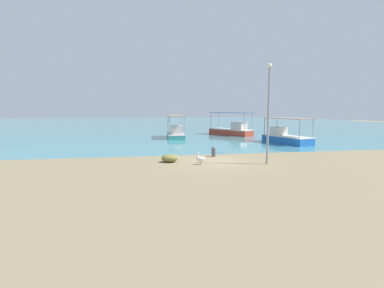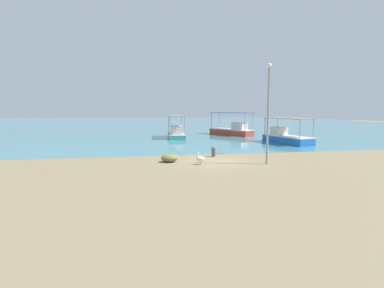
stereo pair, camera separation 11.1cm
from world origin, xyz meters
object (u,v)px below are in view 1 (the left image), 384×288
object	(u,v)px
fishing_boat_near_right	(176,133)
net_pile	(170,158)
fishing_boat_far_right	(232,130)
pelican	(200,159)
mooring_bollard	(214,151)
lamp_post	(268,109)
fishing_boat_outer	(286,137)

from	to	relation	value
fishing_boat_near_right	net_pile	distance (m)	16.09
fishing_boat_far_right	pelican	distance (m)	21.62
fishing_boat_near_right	mooring_bollard	distance (m)	14.28
lamp_post	pelican	bearing A→B (deg)	171.88
pelican	net_pile	xyz separation A→B (m)	(-1.86, 1.25, -0.10)
fishing_boat_near_right	lamp_post	world-z (taller)	lamp_post
fishing_boat_near_right	net_pile	bearing A→B (deg)	-98.50
fishing_boat_outer	lamp_post	xyz separation A→B (m)	(-6.79, -10.59, 2.94)
net_pile	fishing_boat_outer	bearing A→B (deg)	33.99
net_pile	fishing_boat_far_right	bearing A→B (deg)	61.06
pelican	net_pile	distance (m)	2.24
fishing_boat_far_right	lamp_post	size ratio (longest dim) A/B	0.99
fishing_boat_near_right	fishing_boat_far_right	bearing A→B (deg)	19.05
fishing_boat_near_right	lamp_post	size ratio (longest dim) A/B	0.86
mooring_bollard	lamp_post	bearing A→B (deg)	-52.87
lamp_post	fishing_boat_near_right	bearing A→B (deg)	102.01
fishing_boat_near_right	pelican	world-z (taller)	fishing_boat_near_right
fishing_boat_near_right	fishing_boat_far_right	xyz separation A→B (m)	(7.93, 2.74, 0.10)
fishing_boat_far_right	fishing_boat_outer	world-z (taller)	fishing_boat_far_right
fishing_boat_outer	fishing_boat_far_right	bearing A→B (deg)	104.87
fishing_boat_far_right	fishing_boat_outer	xyz separation A→B (m)	(2.63, -9.92, -0.06)
fishing_boat_outer	net_pile	distance (m)	15.62
fishing_boat_outer	lamp_post	distance (m)	12.92
fishing_boat_far_right	fishing_boat_outer	size ratio (longest dim) A/B	1.07
fishing_boat_near_right	fishing_boat_outer	size ratio (longest dim) A/B	0.93
fishing_boat_near_right	fishing_boat_far_right	size ratio (longest dim) A/B	0.87
mooring_bollard	net_pile	distance (m)	3.87
fishing_boat_far_right	fishing_boat_near_right	bearing A→B (deg)	-160.95
fishing_boat_far_right	lamp_post	distance (m)	21.12
fishing_boat_outer	net_pile	world-z (taller)	fishing_boat_outer
fishing_boat_near_right	fishing_boat_far_right	world-z (taller)	fishing_boat_far_right
fishing_boat_near_right	lamp_post	xyz separation A→B (m)	(3.78, -17.77, 2.99)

